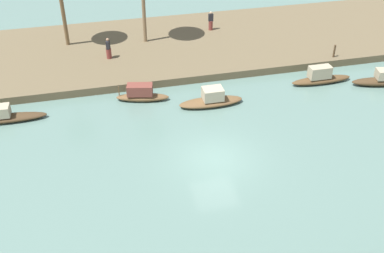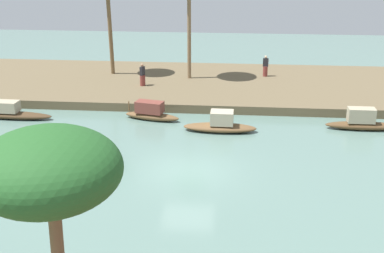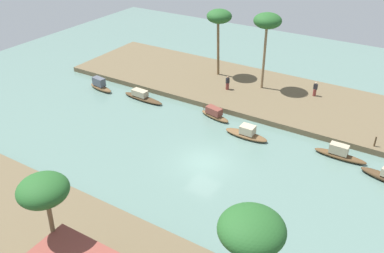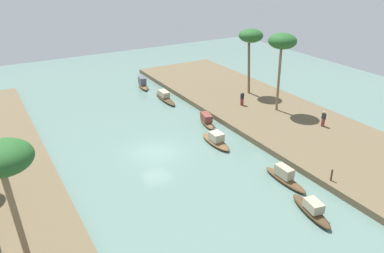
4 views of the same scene
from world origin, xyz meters
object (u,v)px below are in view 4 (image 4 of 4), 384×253
(sampan_with_red_awning, at_px, (285,177))
(sampan_open_hull, at_px, (216,140))
(sampan_upstream_small, at_px, (207,120))
(sampan_midstream, at_px, (165,97))
(sampan_foreground, at_px, (143,84))
(palm_tree_left_far, at_px, (251,37))
(person_on_near_bank, at_px, (323,120))
(palm_tree_right_tall, at_px, (3,161))
(sampan_with_tall_canopy, at_px, (312,209))
(person_by_mooring, at_px, (242,100))
(mooring_post, at_px, (332,175))
(palm_tree_left_near, at_px, (282,42))

(sampan_with_red_awning, xyz_separation_m, sampan_open_hull, (8.04, 1.04, -0.04))
(sampan_upstream_small, relative_size, sampan_midstream, 0.69)
(sampan_foreground, distance_m, palm_tree_left_far, 15.25)
(sampan_with_red_awning, xyz_separation_m, person_on_near_bank, (5.15, -9.61, 0.79))
(sampan_open_hull, bearing_deg, palm_tree_right_tall, 114.98)
(sampan_foreground, bearing_deg, person_on_near_bank, -146.39)
(sampan_with_tall_canopy, relative_size, sampan_foreground, 1.21)
(sampan_with_tall_canopy, relative_size, person_by_mooring, 2.71)
(sampan_foreground, relative_size, person_on_near_bank, 2.22)
(sampan_with_red_awning, distance_m, person_on_near_bank, 10.93)
(person_on_near_bank, relative_size, palm_tree_left_far, 0.20)
(sampan_with_red_awning, xyz_separation_m, sampan_with_tall_canopy, (-3.98, 1.24, -0.03))
(sampan_midstream, relative_size, mooring_post, 5.40)
(sampan_foreground, relative_size, palm_tree_right_tall, 0.46)
(sampan_with_red_awning, relative_size, person_by_mooring, 2.78)
(palm_tree_left_near, bearing_deg, palm_tree_right_tall, 111.39)
(sampan_with_tall_canopy, height_order, palm_tree_left_far, palm_tree_left_far)
(sampan_upstream_small, relative_size, person_by_mooring, 2.25)
(sampan_with_tall_canopy, height_order, palm_tree_right_tall, palm_tree_right_tall)
(sampan_midstream, distance_m, person_on_near_bank, 18.37)
(sampan_open_hull, bearing_deg, palm_tree_left_far, -49.26)
(sampan_foreground, bearing_deg, mooring_post, -165.81)
(palm_tree_left_far, bearing_deg, person_on_near_bank, -177.82)
(palm_tree_left_near, bearing_deg, sampan_with_tall_canopy, 146.43)
(sampan_foreground, height_order, person_by_mooring, person_by_mooring)
(sampan_midstream, bearing_deg, palm_tree_left_near, -137.65)
(sampan_upstream_small, relative_size, palm_tree_left_near, 0.42)
(sampan_midstream, xyz_separation_m, sampan_foreground, (5.57, 0.45, 0.16))
(palm_tree_left_far, bearing_deg, sampan_open_hull, 130.07)
(sampan_midstream, relative_size, palm_tree_left_near, 0.62)
(sampan_open_hull, height_order, palm_tree_left_near, palm_tree_left_near)
(sampan_with_red_awning, bearing_deg, palm_tree_left_far, -28.69)
(sampan_open_hull, distance_m, palm_tree_right_tall, 20.43)
(sampan_upstream_small, height_order, palm_tree_left_near, palm_tree_left_near)
(person_on_near_bank, bearing_deg, palm_tree_left_far, 9.46)
(sampan_midstream, height_order, palm_tree_right_tall, palm_tree_right_tall)
(palm_tree_left_near, bearing_deg, mooring_post, 155.15)
(sampan_open_hull, xyz_separation_m, sampan_upstream_small, (4.22, -1.63, 0.05))
(sampan_with_red_awning, relative_size, palm_tree_left_near, 0.52)
(sampan_open_hull, relative_size, sampan_upstream_small, 1.18)
(sampan_upstream_small, bearing_deg, sampan_midstream, 16.02)
(person_by_mooring, bearing_deg, sampan_with_tall_canopy, -91.10)
(sampan_upstream_small, bearing_deg, sampan_foreground, 16.48)
(person_by_mooring, bearing_deg, palm_tree_left_far, 65.54)
(sampan_with_red_awning, bearing_deg, sampan_with_tall_canopy, 162.80)
(sampan_foreground, xyz_separation_m, palm_tree_right_tall, (-26.30, 18.26, 6.56))
(sampan_foreground, xyz_separation_m, palm_tree_left_near, (-15.67, -8.88, 7.34))
(sampan_upstream_small, height_order, sampan_with_tall_canopy, sampan_with_tall_canopy)
(palm_tree_left_far, bearing_deg, person_by_mooring, 133.90)
(palm_tree_left_near, bearing_deg, sampan_upstream_small, 79.05)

